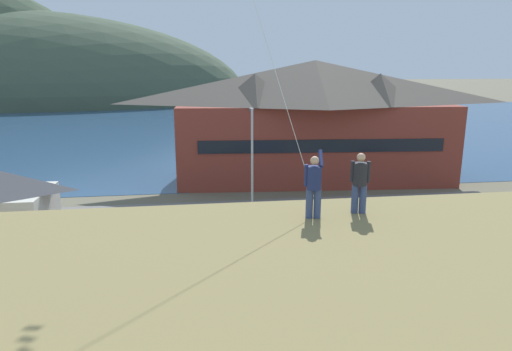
% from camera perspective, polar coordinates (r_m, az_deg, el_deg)
% --- Properties ---
extents(ground_plane, '(600.00, 600.00, 0.00)m').
position_cam_1_polar(ground_plane, '(22.62, 2.98, -14.34)').
color(ground_plane, '#66604C').
extents(parking_lot_pad, '(40.00, 20.00, 0.10)m').
position_cam_1_polar(parking_lot_pad, '(27.05, 1.01, -9.31)').
color(parking_lot_pad, slate).
rests_on(parking_lot_pad, ground).
extents(bay_water, '(360.00, 84.00, 0.03)m').
position_cam_1_polar(bay_water, '(80.39, -4.97, 6.12)').
color(bay_water, navy).
rests_on(bay_water, ground).
extents(far_hill_east_peak, '(137.39, 60.10, 50.59)m').
position_cam_1_polar(far_hill_east_peak, '(147.75, -28.86, 7.96)').
color(far_hill_east_peak, '#42513D').
rests_on(far_hill_east_peak, ground).
extents(harbor_lodge, '(26.73, 11.27, 11.00)m').
position_cam_1_polar(harbor_lodge, '(42.68, 7.25, 7.17)').
color(harbor_lodge, brown).
rests_on(harbor_lodge, ground).
extents(wharf_dock, '(3.20, 13.53, 0.70)m').
position_cam_1_polar(wharf_dock, '(54.26, -2.76, 2.81)').
color(wharf_dock, '#70604C').
rests_on(wharf_dock, ground).
extents(moored_boat_wharfside, '(2.11, 6.03, 2.16)m').
position_cam_1_polar(moored_boat_wharfside, '(52.69, -6.19, 2.83)').
color(moored_boat_wharfside, '#A8A399').
rests_on(moored_boat_wharfside, ground).
extents(moored_boat_outer_mooring, '(2.13, 5.77, 2.16)m').
position_cam_1_polar(moored_boat_outer_mooring, '(57.48, 0.18, 3.83)').
color(moored_boat_outer_mooring, navy).
rests_on(moored_boat_outer_mooring, ground).
extents(parked_car_front_row_red, '(4.21, 2.08, 1.82)m').
position_cam_1_polar(parked_car_front_row_red, '(24.91, 24.79, -10.22)').
color(parked_car_front_row_red, '#236633').
rests_on(parked_car_front_row_red, parking_lot_pad).
extents(parked_car_mid_row_center, '(4.24, 2.13, 1.82)m').
position_cam_1_polar(parked_car_mid_row_center, '(21.85, -14.57, -12.74)').
color(parked_car_mid_row_center, slate).
rests_on(parked_car_mid_row_center, parking_lot_pad).
extents(parked_car_lone_by_shed, '(4.28, 2.22, 1.82)m').
position_cam_1_polar(parked_car_lone_by_shed, '(30.07, 14.89, -5.30)').
color(parked_car_lone_by_shed, silver).
rests_on(parked_car_lone_by_shed, parking_lot_pad).
extents(parked_car_mid_row_far, '(4.31, 2.27, 1.82)m').
position_cam_1_polar(parked_car_mid_row_far, '(28.98, -1.65, -5.55)').
color(parked_car_mid_row_far, '#236633').
rests_on(parked_car_mid_row_far, parking_lot_pad).
extents(parked_car_mid_row_near, '(4.35, 2.36, 1.82)m').
position_cam_1_polar(parked_car_mid_row_near, '(27.21, -15.82, -7.41)').
color(parked_car_mid_row_near, black).
rests_on(parked_car_mid_row_near, parking_lot_pad).
extents(parked_car_front_row_end, '(4.27, 2.19, 1.82)m').
position_cam_1_polar(parked_car_front_row_end, '(23.46, 7.40, -10.47)').
color(parked_car_front_row_end, navy).
rests_on(parked_car_front_row_end, parking_lot_pad).
extents(parked_car_corner_spot, '(4.20, 2.06, 1.82)m').
position_cam_1_polar(parked_car_corner_spot, '(23.07, -28.60, -12.59)').
color(parked_car_corner_spot, silver).
rests_on(parked_car_corner_spot, parking_lot_pad).
extents(parked_car_back_row_right, '(4.32, 2.30, 1.82)m').
position_cam_1_polar(parked_car_back_row_right, '(33.32, 23.49, -4.13)').
color(parked_car_back_row_right, black).
rests_on(parked_car_back_row_right, parking_lot_pad).
extents(parking_light_pole, '(0.24, 0.78, 7.68)m').
position_cam_1_polar(parking_light_pole, '(31.00, -0.50, 2.30)').
color(parking_light_pole, '#ADADB2').
rests_on(parking_light_pole, parking_lot_pad).
extents(person_kite_flyer, '(0.59, 0.63, 1.86)m').
position_cam_1_polar(person_kite_flyer, '(12.51, 7.26, -1.13)').
color(person_kite_flyer, '#384770').
rests_on(person_kite_flyer, grassy_hill_foreground).
extents(person_companion, '(0.53, 0.40, 1.74)m').
position_cam_1_polar(person_companion, '(13.17, 12.86, -0.69)').
color(person_companion, '#384770').
rests_on(person_companion, grassy_hill_foreground).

